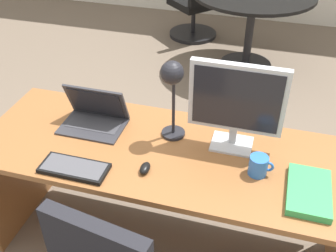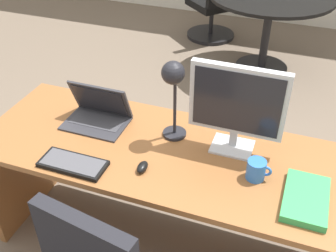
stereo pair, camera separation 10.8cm
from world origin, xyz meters
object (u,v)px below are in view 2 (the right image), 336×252
Objects in this scene: keyboard at (73,164)px; desk_lamp at (174,84)px; book at (306,199)px; coffee_mug at (256,170)px; desk at (169,176)px; meeting_chair_near at (215,10)px; mouse at (142,167)px; meeting_table at (269,14)px; monitor at (237,104)px; laptop at (98,110)px.

keyboard is 0.60m from desk_lamp.
book is (0.66, -0.23, -0.30)m from desk_lamp.
desk_lamp is 0.54m from coffee_mug.
desk is at bearing 40.28° from keyboard.
keyboard is 0.37× the size of meeting_chair_near.
mouse is at bearing -81.70° from meeting_chair_near.
desk_lamp reaches higher than meeting_chair_near.
mouse is (0.31, 0.08, 0.01)m from keyboard.
keyboard is 2.73m from meeting_table.
meeting_chair_near reaches higher than desk.
meeting_table is 1.37× the size of meeting_chair_near.
desk_lamp reaches higher than desk.
monitor is at bearing -86.38° from meeting_table.
keyboard is 1.04m from book.
monitor reaches higher than desk_lamp.
laptop is 1.04× the size of keyboard.
monitor is 5.58× the size of mouse.
book reaches higher than desk.
mouse is at bearing -139.56° from monitor.
monitor is at bearing -74.23° from meeting_chair_near.
laptop is at bearing -88.19° from meeting_chair_near.
book is (1.09, -0.24, -0.05)m from laptop.
mouse reaches higher than desk.
monitor is 0.38× the size of meeting_table.
meeting_table is (-0.29, 2.47, -0.19)m from coffee_mug.
mouse reaches higher than keyboard.
desk is at bearing -94.29° from desk_lamp.
monitor is 3.98× the size of coffee_mug.
monitor is at bearing 13.52° from desk.
monitor reaches higher than mouse.
meeting_chair_near is at bearing 105.77° from monitor.
laptop reaches higher than coffee_mug.
desk_lamp reaches higher than mouse.
meeting_chair_near reaches higher than mouse.
book is at bearing -18.99° from desk_lamp.
desk_lamp is at bearing 79.22° from mouse.
meeting_table is at bearing 75.92° from laptop.
keyboard is at bearing -101.00° from meeting_table.
mouse is 0.71× the size of coffee_mug.
monitor reaches higher than coffee_mug.
meeting_table is at bearing 86.24° from desk_lamp.
meeting_table is (0.58, 2.30, -0.21)m from laptop.
keyboard is at bearing -139.72° from desk.
laptop is 1.12m from book.
laptop is (-0.72, -0.01, -0.19)m from monitor.
laptop is 1.10× the size of book.
coffee_mug is 2.49m from meeting_table.
meeting_chair_near is (-0.96, 3.06, -0.44)m from coffee_mug.
coffee_mug is (0.81, 0.21, 0.04)m from keyboard.
monitor is 0.52m from mouse.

